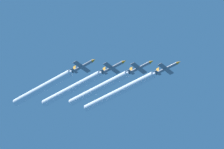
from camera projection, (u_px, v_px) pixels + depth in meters
The scene contains 8 objects.
jet_lead at pixel (167, 68), 271.31m from camera, with size 8.64×12.59×3.03m.
jet_second_echelon at pixel (141, 67), 268.94m from camera, with size 8.64×12.59×3.03m.
jet_third_echelon at pixel (113, 67), 266.83m from camera, with size 8.64×12.59×3.03m.
jet_fourth_echelon at pixel (83, 66), 265.00m from camera, with size 8.64×12.59×3.03m.
smoke_trail_lead at pixel (120, 92), 284.16m from camera, with size 3.01×38.85×3.01m.
smoke_trail_second_echelon at pixel (99, 88), 280.20m from camera, with size 3.01×32.61×3.01m.
smoke_trail_third_echelon at pixel (72, 89), 278.25m from camera, with size 3.01×33.23×3.01m.
smoke_trail_fourth_echelon at pixel (43, 88), 276.49m from camera, with size 3.01×33.51×3.01m.
Camera 1 is at (164.19, 131.64, 2.53)m, focal length 106.97 mm.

